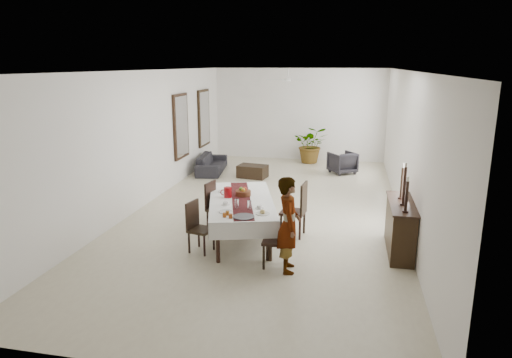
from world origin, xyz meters
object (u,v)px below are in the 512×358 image
woman (289,225)px  sofa (212,163)px  dining_table_top (241,201)px  red_pitcher (228,192)px  sideboard_body (400,228)px

woman → sofa: size_ratio=0.86×
dining_table_top → woman: woman is taller
sofa → woman: bearing=-160.2°
red_pitcher → sofa: (-1.95, 5.20, -0.61)m
woman → red_pitcher: bearing=35.2°
sideboard_body → sofa: bearing=134.1°
dining_table_top → sideboard_body: size_ratio=1.63×
woman → sideboard_body: 2.25m
dining_table_top → red_pitcher: bearing=149.0°
woman → sideboard_body: size_ratio=1.06×
dining_table_top → red_pitcher: red_pitcher is taller
sideboard_body → dining_table_top: bearing=177.8°
dining_table_top → sideboard_body: sideboard_body is taller
red_pitcher → sideboard_body: size_ratio=0.14×
dining_table_top → sofa: 5.75m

